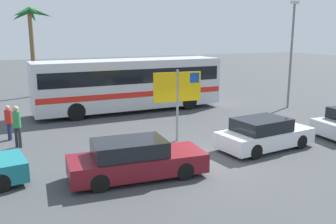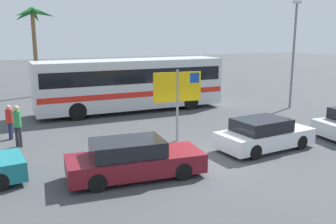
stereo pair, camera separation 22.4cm
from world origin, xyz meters
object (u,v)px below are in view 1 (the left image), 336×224
object	(u,v)px
car_white	(264,134)
car_maroon	(135,160)
pedestrian_near_sign	(17,123)
ferry_sign	(178,90)
pedestrian_by_bus	(9,120)
bus_front_coach	(129,82)

from	to	relation	value
car_white	car_maroon	bearing A→B (deg)	-178.93
car_maroon	pedestrian_near_sign	xyz separation A→B (m)	(-3.33, 5.25, 0.43)
car_white	ferry_sign	bearing A→B (deg)	130.89
pedestrian_by_bus	ferry_sign	bearing A→B (deg)	169.99
ferry_sign	pedestrian_near_sign	distance (m)	6.99
car_maroon	pedestrian_near_sign	size ratio (longest dim) A/B	2.59
bus_front_coach	car_white	size ratio (longest dim) A/B	2.67
car_white	car_maroon	xyz separation A→B (m)	(-5.95, -0.66, 0.00)
car_maroon	pedestrian_by_bus	distance (m)	7.54
ferry_sign	pedestrian_near_sign	world-z (taller)	ferry_sign
car_white	pedestrian_near_sign	world-z (taller)	pedestrian_near_sign
car_white	pedestrian_near_sign	xyz separation A→B (m)	(-9.28, 4.59, 0.43)
ferry_sign	car_maroon	xyz separation A→B (m)	(-3.25, -3.25, -1.69)
bus_front_coach	car_maroon	world-z (taller)	bus_front_coach
bus_front_coach	pedestrian_by_bus	bearing A→B (deg)	-152.53
bus_front_coach	pedestrian_near_sign	xyz separation A→B (m)	(-6.77, -5.03, -0.72)
ferry_sign	car_white	size ratio (longest dim) A/B	0.75
bus_front_coach	car_maroon	distance (m)	10.90
car_white	pedestrian_by_bus	xyz separation A→B (m)	(-9.56, 5.95, 0.30)
car_white	pedestrian_by_bus	distance (m)	11.26
bus_front_coach	pedestrian_by_bus	distance (m)	7.99
car_white	car_maroon	distance (m)	5.99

